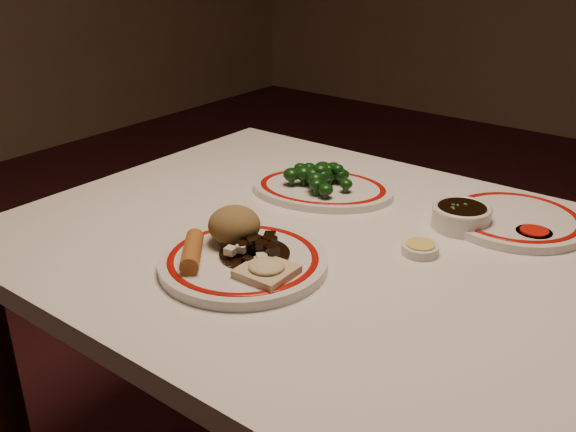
{
  "coord_description": "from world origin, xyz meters",
  "views": [
    {
      "loc": [
        0.55,
        -0.86,
        1.26
      ],
      "look_at": [
        -0.08,
        -0.05,
        0.8
      ],
      "focal_mm": 40.0,
      "sensor_mm": 36.0,
      "label": 1
    }
  ],
  "objects_px": {
    "fried_wonton": "(267,269)",
    "broccoli_plate": "(322,189)",
    "rice_mound": "(234,225)",
    "spring_roll": "(192,251)",
    "main_plate": "(243,262)",
    "soy_bowl": "(461,217)",
    "broccoli_pile": "(320,174)",
    "dining_table": "(338,287)",
    "stirfry_heap": "(257,249)"
  },
  "relations": [
    {
      "from": "broccoli_plate",
      "to": "dining_table",
      "type": "bearing_deg",
      "value": -47.56
    },
    {
      "from": "spring_roll",
      "to": "broccoli_plate",
      "type": "height_order",
      "value": "spring_roll"
    },
    {
      "from": "dining_table",
      "to": "stirfry_heap",
      "type": "bearing_deg",
      "value": -112.23
    },
    {
      "from": "rice_mound",
      "to": "main_plate",
      "type": "bearing_deg",
      "value": -34.79
    },
    {
      "from": "fried_wonton",
      "to": "dining_table",
      "type": "bearing_deg",
      "value": 87.85
    },
    {
      "from": "dining_table",
      "to": "main_plate",
      "type": "bearing_deg",
      "value": -113.5
    },
    {
      "from": "rice_mound",
      "to": "spring_roll",
      "type": "height_order",
      "value": "rice_mound"
    },
    {
      "from": "main_plate",
      "to": "dining_table",
      "type": "bearing_deg",
      "value": 66.5
    },
    {
      "from": "dining_table",
      "to": "broccoli_pile",
      "type": "height_order",
      "value": "broccoli_pile"
    },
    {
      "from": "dining_table",
      "to": "rice_mound",
      "type": "relative_size",
      "value": 13.36
    },
    {
      "from": "stirfry_heap",
      "to": "dining_table",
      "type": "bearing_deg",
      "value": 67.77
    },
    {
      "from": "rice_mound",
      "to": "fried_wonton",
      "type": "bearing_deg",
      "value": -25.49
    },
    {
      "from": "dining_table",
      "to": "stirfry_heap",
      "type": "xyz_separation_m",
      "value": [
        -0.06,
        -0.15,
        0.12
      ]
    },
    {
      "from": "dining_table",
      "to": "broccoli_plate",
      "type": "distance_m",
      "value": 0.26
    },
    {
      "from": "fried_wonton",
      "to": "broccoli_pile",
      "type": "distance_m",
      "value": 0.4
    },
    {
      "from": "dining_table",
      "to": "soy_bowl",
      "type": "relative_size",
      "value": 11.16
    },
    {
      "from": "broccoli_plate",
      "to": "rice_mound",
      "type": "bearing_deg",
      "value": -83.54
    },
    {
      "from": "fried_wonton",
      "to": "rice_mound",
      "type": "bearing_deg",
      "value": 154.51
    },
    {
      "from": "broccoli_plate",
      "to": "soy_bowl",
      "type": "bearing_deg",
      "value": 3.47
    },
    {
      "from": "broccoli_plate",
      "to": "soy_bowl",
      "type": "distance_m",
      "value": 0.3
    },
    {
      "from": "broccoli_pile",
      "to": "soy_bowl",
      "type": "height_order",
      "value": "broccoli_pile"
    },
    {
      "from": "main_plate",
      "to": "soy_bowl",
      "type": "xyz_separation_m",
      "value": [
        0.22,
        0.37,
        0.01
      ]
    },
    {
      "from": "broccoli_plate",
      "to": "broccoli_pile",
      "type": "height_order",
      "value": "broccoli_pile"
    },
    {
      "from": "fried_wonton",
      "to": "soy_bowl",
      "type": "bearing_deg",
      "value": 68.88
    },
    {
      "from": "broccoli_pile",
      "to": "main_plate",
      "type": "bearing_deg",
      "value": -75.29
    },
    {
      "from": "stirfry_heap",
      "to": "broccoli_plate",
      "type": "relative_size",
      "value": 0.33
    },
    {
      "from": "broccoli_plate",
      "to": "broccoli_pile",
      "type": "xyz_separation_m",
      "value": [
        -0.01,
        0.0,
        0.03
      ]
    },
    {
      "from": "broccoli_plate",
      "to": "soy_bowl",
      "type": "relative_size",
      "value": 3.31
    },
    {
      "from": "rice_mound",
      "to": "broccoli_pile",
      "type": "height_order",
      "value": "rice_mound"
    },
    {
      "from": "spring_roll",
      "to": "stirfry_heap",
      "type": "distance_m",
      "value": 0.11
    },
    {
      "from": "dining_table",
      "to": "broccoli_pile",
      "type": "relative_size",
      "value": 8.01
    },
    {
      "from": "rice_mound",
      "to": "stirfry_heap",
      "type": "height_order",
      "value": "rice_mound"
    },
    {
      "from": "dining_table",
      "to": "main_plate",
      "type": "distance_m",
      "value": 0.21
    },
    {
      "from": "spring_roll",
      "to": "rice_mound",
      "type": "bearing_deg",
      "value": 42.41
    },
    {
      "from": "dining_table",
      "to": "spring_roll",
      "type": "distance_m",
      "value": 0.29
    },
    {
      "from": "fried_wonton",
      "to": "soy_bowl",
      "type": "height_order",
      "value": "same"
    },
    {
      "from": "stirfry_heap",
      "to": "fried_wonton",
      "type": "bearing_deg",
      "value": -37.38
    },
    {
      "from": "dining_table",
      "to": "soy_bowl",
      "type": "height_order",
      "value": "soy_bowl"
    },
    {
      "from": "broccoli_plate",
      "to": "spring_roll",
      "type": "bearing_deg",
      "value": -86.57
    },
    {
      "from": "dining_table",
      "to": "stirfry_heap",
      "type": "distance_m",
      "value": 0.2
    },
    {
      "from": "main_plate",
      "to": "stirfry_heap",
      "type": "xyz_separation_m",
      "value": [
        0.01,
        0.02,
        0.02
      ]
    },
    {
      "from": "main_plate",
      "to": "rice_mound",
      "type": "relative_size",
      "value": 4.09
    },
    {
      "from": "fried_wonton",
      "to": "broccoli_plate",
      "type": "height_order",
      "value": "fried_wonton"
    },
    {
      "from": "rice_mound",
      "to": "broccoli_plate",
      "type": "bearing_deg",
      "value": 96.46
    },
    {
      "from": "broccoli_pile",
      "to": "soy_bowl",
      "type": "xyz_separation_m",
      "value": [
        0.31,
        0.02,
        -0.02
      ]
    },
    {
      "from": "main_plate",
      "to": "spring_roll",
      "type": "bearing_deg",
      "value": -137.23
    },
    {
      "from": "dining_table",
      "to": "spring_roll",
      "type": "xyz_separation_m",
      "value": [
        -0.14,
        -0.23,
        0.12
      ]
    },
    {
      "from": "rice_mound",
      "to": "spring_roll",
      "type": "relative_size",
      "value": 0.81
    },
    {
      "from": "stirfry_heap",
      "to": "broccoli_plate",
      "type": "xyz_separation_m",
      "value": [
        -0.1,
        0.33,
        -0.02
      ]
    },
    {
      "from": "dining_table",
      "to": "soy_bowl",
      "type": "distance_m",
      "value": 0.26
    }
  ]
}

